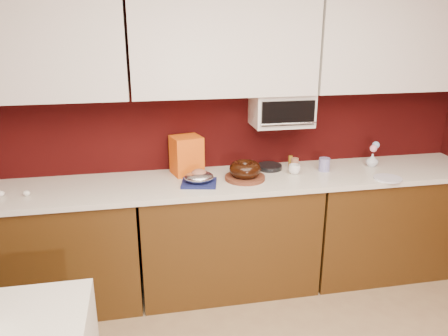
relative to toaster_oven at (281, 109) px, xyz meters
name	(u,v)px	position (x,y,z in m)	size (l,w,h in m)	color
wall_back	(220,124)	(-0.45, 0.15, -0.12)	(4.00, 0.02, 2.50)	#320706
base_cabinet_left	(46,252)	(-1.78, -0.17, -0.95)	(1.31, 0.58, 0.86)	#452A0D
base_cabinet_center	(228,236)	(-0.45, -0.17, -0.95)	(1.31, 0.58, 0.86)	#452A0D
base_cabinet_right	(385,222)	(0.88, -0.17, -0.95)	(1.31, 0.58, 0.86)	#452A0D
countertop	(228,181)	(-0.45, -0.17, -0.49)	(4.00, 0.62, 0.04)	silver
upper_cabinet_left	(22,47)	(-1.78, -0.02, 0.48)	(1.31, 0.33, 0.70)	white
upper_cabinet_center	(224,45)	(-0.45, -0.02, 0.48)	(1.31, 0.33, 0.70)	white
upper_cabinet_right	(396,44)	(0.88, -0.02, 0.48)	(1.31, 0.33, 0.70)	white
toaster_oven	(281,109)	(0.00, 0.00, 0.00)	(0.45, 0.30, 0.25)	white
toaster_oven_door	(288,113)	(0.00, -0.16, 0.00)	(0.40, 0.02, 0.18)	black
toaster_oven_handle	(288,124)	(0.00, -0.18, -0.07)	(0.02, 0.02, 0.42)	silver
cake_base	(245,178)	(-0.33, -0.20, -0.46)	(0.30, 0.30, 0.03)	brown
bundt_cake	(245,169)	(-0.33, -0.20, -0.39)	(0.23, 0.23, 0.09)	black
navy_towel	(199,183)	(-0.67, -0.24, -0.47)	(0.25, 0.21, 0.02)	navy
foil_ham_nest	(199,177)	(-0.67, -0.24, -0.42)	(0.21, 0.18, 0.08)	silver
roasted_ham	(199,174)	(-0.67, -0.24, -0.40)	(0.11, 0.09, 0.07)	#A9664D
pandoro_box	(187,155)	(-0.73, 0.01, -0.33)	(0.21, 0.19, 0.29)	red
dark_pan	(269,167)	(-0.08, 0.00, -0.46)	(0.20, 0.20, 0.03)	black
coffee_mug	(294,168)	(0.07, -0.15, -0.43)	(0.08, 0.08, 0.09)	white
blue_jar	(324,164)	(0.33, -0.13, -0.42)	(0.09, 0.09, 0.10)	navy
flower_vase	(372,159)	(0.75, -0.09, -0.42)	(0.08, 0.08, 0.12)	silver
flower_pink	(373,148)	(0.75, -0.09, -0.33)	(0.06, 0.06, 0.06)	pink
flower_blue	(376,145)	(0.78, -0.07, -0.30)	(0.06, 0.06, 0.06)	#8FB4E5
china_plate	(388,178)	(0.71, -0.40, -0.47)	(0.20, 0.20, 0.01)	white
amber_bottle	(290,162)	(0.09, 0.00, -0.43)	(0.03, 0.03, 0.10)	olive
paper_cup	(295,164)	(0.12, -0.04, -0.43)	(0.06, 0.06, 0.09)	#9C6346
egg_left	(0,194)	(-2.00, -0.22, -0.45)	(0.05, 0.04, 0.04)	white
egg_right	(26,193)	(-1.84, -0.24, -0.46)	(0.05, 0.04, 0.04)	white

